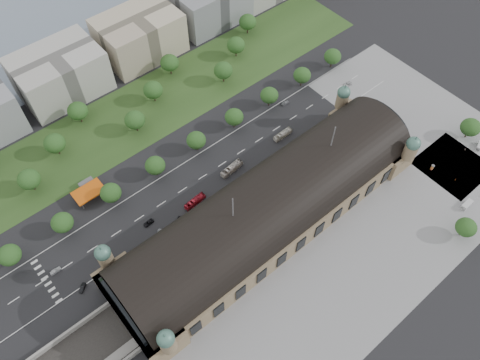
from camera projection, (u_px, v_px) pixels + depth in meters
ground at (268, 220)px, 210.42m from camera, size 900.00×900.00×0.00m
station at (269, 208)px, 202.02m from camera, size 150.00×48.40×44.30m
plaza_south at (356, 277)px, 194.65m from camera, size 190.00×48.00×0.12m
plaza_east at (412, 113)px, 248.52m from camera, size 56.00×100.00×0.12m
road_slab at (182, 190)px, 219.83m from camera, size 260.00×26.00×0.10m
grass_belt at (129, 119)px, 246.00m from camera, size 300.00×45.00×0.10m
petrol_station at (88, 188)px, 216.94m from camera, size 14.00×13.00×5.05m
office_3 at (60, 74)px, 248.34m from camera, size 45.00×32.00×24.00m
office_4 at (140, 35)px, 266.84m from camera, size 45.00×32.00×24.00m
office_5 at (209, 2)px, 285.33m from camera, size 45.00×32.00×24.00m
tree_row_1 at (9, 255)px, 192.28m from camera, size 9.60×9.60×11.52m
tree_row_2 at (62, 223)px, 201.16m from camera, size 9.60×9.60×11.52m
tree_row_3 at (111, 193)px, 210.04m from camera, size 9.60×9.60×11.52m
tree_row_4 at (155, 165)px, 218.92m from camera, size 9.60×9.60×11.52m
tree_row_5 at (196, 140)px, 227.79m from camera, size 9.60×9.60×11.52m
tree_row_6 at (234, 117)px, 236.67m from camera, size 9.60×9.60×11.52m
tree_row_7 at (269, 95)px, 245.55m from camera, size 9.60×9.60×11.52m
tree_row_8 at (302, 75)px, 254.43m from camera, size 9.60×9.60×11.52m
tree_row_9 at (333, 56)px, 263.30m from camera, size 9.60×9.60×11.52m
tree_belt_3 at (29, 179)px, 213.55m from camera, size 10.40×10.40×12.48m
tree_belt_4 at (55, 143)px, 225.89m from camera, size 10.40×10.40×12.48m
tree_belt_5 at (78, 111)px, 238.22m from camera, size 10.40×10.40×12.48m
tree_belt_6 at (135, 120)px, 234.64m from camera, size 10.40×10.40×12.48m
tree_belt_7 at (153, 90)px, 246.97m from camera, size 10.40×10.40×12.48m
tree_belt_8 at (170, 63)px, 259.31m from camera, size 10.40×10.40×12.48m
tree_belt_9 at (223, 70)px, 255.72m from camera, size 10.40×10.40×12.48m
tree_belt_10 at (236, 45)px, 268.06m from camera, size 10.40×10.40×12.48m
tree_belt_11 at (248, 22)px, 280.39m from camera, size 10.40×10.40×12.48m
tree_plaza_ne at (471, 127)px, 232.65m from camera, size 10.00×10.00×11.69m
tree_plaza_s at (466, 227)px, 200.51m from camera, size 9.00×9.00×10.64m
traffic_car_1 at (56, 271)px, 195.41m from camera, size 4.67×1.78×1.52m
traffic_car_2 at (149, 223)px, 208.82m from camera, size 5.16×2.74×1.38m
traffic_car_5 at (285, 103)px, 251.55m from camera, size 4.67×1.83×1.51m
traffic_car_6 at (347, 84)px, 259.99m from camera, size 5.31×2.90×1.41m
parked_car_0 at (82, 288)px, 191.09m from camera, size 4.55×4.08×1.50m
parked_car_1 at (103, 281)px, 192.86m from camera, size 5.24×4.50×1.34m
parked_car_2 at (122, 266)px, 196.68m from camera, size 5.88×4.91×1.61m
parked_car_3 at (115, 272)px, 195.13m from camera, size 4.95×4.58×1.64m
parked_car_4 at (168, 238)px, 204.28m from camera, size 4.28×3.45×1.37m
parked_car_5 at (159, 235)px, 205.29m from camera, size 6.13×5.35×1.57m
parked_car_6 at (178, 222)px, 209.14m from camera, size 5.27×4.56×1.45m
bus_west at (195, 201)px, 214.37m from camera, size 11.35×3.50×3.11m
bus_mid at (232, 168)px, 224.99m from camera, size 12.88×4.21×3.52m
bus_east at (283, 134)px, 237.67m from camera, size 11.26×2.79×3.13m
van_east at (479, 146)px, 233.72m from camera, size 5.98×4.10×2.40m
van_south at (466, 205)px, 213.52m from camera, size 6.16×2.58×2.64m
advertising_column at (432, 167)px, 225.65m from camera, size 1.56×1.56×2.96m
pedestrian_1 at (455, 179)px, 222.34m from camera, size 0.66×0.72×1.66m
pedestrian_2 at (465, 149)px, 232.88m from camera, size 0.77×1.03×1.89m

